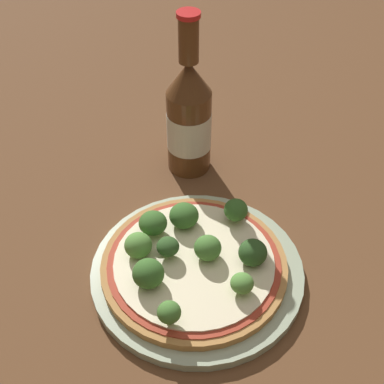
# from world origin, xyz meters

# --- Properties ---
(ground_plane) EXTENTS (3.00, 3.00, 0.00)m
(ground_plane) POSITION_xyz_m (0.00, 0.00, 0.00)
(ground_plane) COLOR brown
(plate) EXTENTS (0.25, 0.25, 0.01)m
(plate) POSITION_xyz_m (-0.01, -0.00, 0.01)
(plate) COLOR #A3B293
(plate) RESTS_ON ground_plane
(pizza) EXTENTS (0.21, 0.21, 0.01)m
(pizza) POSITION_xyz_m (-0.01, -0.00, 0.02)
(pizza) COLOR #B77F42
(pizza) RESTS_ON plate
(broccoli_floret_0) EXTENTS (0.02, 0.02, 0.03)m
(broccoli_floret_0) POSITION_xyz_m (-0.04, -0.08, 0.04)
(broccoli_floret_0) COLOR #89A866
(broccoli_floret_0) RESTS_ON pizza
(broccoli_floret_1) EXTENTS (0.03, 0.03, 0.03)m
(broccoli_floret_1) POSITION_xyz_m (-0.06, -0.03, 0.04)
(broccoli_floret_1) COLOR #89A866
(broccoli_floret_1) RESTS_ON pizza
(broccoli_floret_2) EXTENTS (0.03, 0.03, 0.03)m
(broccoli_floret_2) POSITION_xyz_m (0.01, 0.01, 0.04)
(broccoli_floret_2) COLOR #89A866
(broccoli_floret_2) RESTS_ON pizza
(broccoli_floret_3) EXTENTS (0.04, 0.04, 0.03)m
(broccoli_floret_3) POSITION_xyz_m (-0.02, 0.06, 0.04)
(broccoli_floret_3) COLOR #89A866
(broccoli_floret_3) RESTS_ON pizza
(broccoli_floret_4) EXTENTS (0.03, 0.03, 0.03)m
(broccoli_floret_4) POSITION_xyz_m (-0.04, 0.01, 0.04)
(broccoli_floret_4) COLOR #89A866
(broccoli_floret_4) RESTS_ON pizza
(broccoli_floret_5) EXTENTS (0.03, 0.03, 0.03)m
(broccoli_floret_5) POSITION_xyz_m (-0.06, 0.05, 0.04)
(broccoli_floret_5) COLOR #89A866
(broccoli_floret_5) RESTS_ON pizza
(broccoli_floret_6) EXTENTS (0.03, 0.03, 0.03)m
(broccoli_floret_6) POSITION_xyz_m (0.05, -0.01, 0.04)
(broccoli_floret_6) COLOR #89A866
(broccoli_floret_6) RESTS_ON pizza
(broccoli_floret_7) EXTENTS (0.03, 0.03, 0.02)m
(broccoli_floret_7) POSITION_xyz_m (0.04, -0.05, 0.04)
(broccoli_floret_7) COLOR #89A866
(broccoli_floret_7) RESTS_ON pizza
(broccoli_floret_8) EXTENTS (0.03, 0.03, 0.03)m
(broccoli_floret_8) POSITION_xyz_m (0.04, 0.06, 0.04)
(broccoli_floret_8) COLOR #89A866
(broccoli_floret_8) RESTS_ON pizza
(broccoli_floret_9) EXTENTS (0.03, 0.03, 0.03)m
(broccoli_floret_9) POSITION_xyz_m (-0.07, 0.02, 0.04)
(broccoli_floret_9) COLOR #89A866
(broccoli_floret_9) RESTS_ON pizza
(beer_bottle) EXTENTS (0.06, 0.06, 0.23)m
(beer_bottle) POSITION_xyz_m (-0.00, 0.20, 0.08)
(beer_bottle) COLOR #563319
(beer_bottle) RESTS_ON ground_plane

